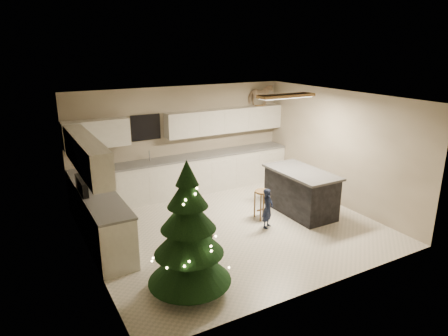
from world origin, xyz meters
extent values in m
plane|color=beige|center=(0.00, 0.00, 0.00)|extent=(5.50, 5.50, 0.00)
cube|color=#B1A58E|center=(0.00, 2.50, 1.30)|extent=(5.50, 0.02, 2.60)
cube|color=#B1A58E|center=(0.00, -2.50, 1.30)|extent=(5.50, 0.02, 2.60)
cube|color=#B1A58E|center=(-2.75, 0.00, 1.30)|extent=(0.02, 5.00, 2.60)
cube|color=#B1A58E|center=(2.75, 0.00, 1.30)|extent=(0.02, 5.00, 2.60)
cube|color=silver|center=(0.00, 0.00, 2.60)|extent=(5.50, 5.00, 0.02)
cube|color=olive|center=(1.30, 0.10, 2.55)|extent=(1.25, 0.32, 0.06)
cube|color=white|center=(1.30, 0.10, 2.52)|extent=(1.15, 0.24, 0.02)
cube|color=silver|center=(0.00, 2.20, 0.45)|extent=(5.48, 0.60, 0.90)
cube|color=silver|center=(-2.45, 0.60, 0.45)|extent=(0.60, 2.60, 0.90)
cube|color=slate|center=(0.00, 2.19, 0.92)|extent=(5.48, 0.62, 0.04)
cube|color=slate|center=(-2.44, 0.60, 0.92)|extent=(0.62, 2.60, 0.04)
cube|color=silver|center=(-2.05, 2.33, 1.70)|extent=(1.40, 0.35, 0.60)
cube|color=silver|center=(1.15, 2.33, 1.70)|extent=(3.20, 0.35, 0.60)
cube|color=silver|center=(-2.58, 0.72, 1.70)|extent=(0.35, 2.60, 0.60)
cube|color=black|center=(-0.90, 2.47, 1.70)|extent=(0.70, 0.04, 0.60)
cube|color=#99999E|center=(-0.90, 2.20, 0.90)|extent=(0.55, 0.40, 0.06)
cylinder|color=#99999E|center=(-0.90, 2.30, 1.06)|extent=(0.03, 0.03, 0.24)
cube|color=black|center=(-2.43, 0.90, 0.45)|extent=(0.64, 0.75, 0.90)
cube|color=black|center=(-2.68, 0.90, 1.05)|extent=(0.10, 0.75, 0.30)
cube|color=black|center=(1.66, -0.09, 0.45)|extent=(0.80, 1.60, 0.90)
cube|color=#313133|center=(1.66, -0.09, 0.93)|extent=(0.90, 1.70, 0.05)
cylinder|color=olive|center=(0.76, 0.06, 0.59)|extent=(0.32, 0.32, 0.04)
cylinder|color=olive|center=(0.65, -0.05, 0.29)|extent=(0.03, 0.03, 0.58)
cylinder|color=olive|center=(0.88, -0.05, 0.29)|extent=(0.03, 0.03, 0.58)
cylinder|color=olive|center=(0.65, 0.17, 0.29)|extent=(0.03, 0.03, 0.58)
cylinder|color=olive|center=(0.88, 0.17, 0.29)|extent=(0.03, 0.03, 0.58)
cube|color=olive|center=(0.76, 0.06, 0.19)|extent=(0.25, 0.03, 0.03)
cylinder|color=#3F2816|center=(-1.67, -1.60, 0.14)|extent=(0.11, 0.11, 0.27)
cone|color=black|center=(-1.67, -1.60, 0.50)|extent=(1.24, 1.24, 0.64)
cone|color=black|center=(-1.67, -1.60, 0.91)|extent=(1.02, 1.02, 0.55)
cone|color=black|center=(-1.67, -1.60, 1.28)|extent=(0.80, 0.80, 0.50)
cone|color=black|center=(-1.67, -1.60, 1.59)|extent=(0.58, 0.58, 0.46)
cone|color=black|center=(-1.67, -1.60, 1.87)|extent=(0.33, 0.33, 0.36)
sphere|color=#FFD88C|center=(-1.03, -1.60, 0.23)|extent=(0.03, 0.03, 0.03)
sphere|color=#FFD88C|center=(-1.12, -1.31, 0.29)|extent=(0.03, 0.03, 0.03)
sphere|color=#FFD88C|center=(-1.33, -1.10, 0.35)|extent=(0.03, 0.03, 0.03)
sphere|color=#FFD88C|center=(-1.60, -1.02, 0.41)|extent=(0.03, 0.03, 0.03)
sphere|color=#FFD88C|center=(-1.87, -1.07, 0.47)|extent=(0.03, 0.03, 0.03)
sphere|color=#FFD88C|center=(-2.08, -1.24, 0.53)|extent=(0.03, 0.03, 0.03)
sphere|color=#FFD88C|center=(-2.18, -1.47, 0.59)|extent=(0.03, 0.03, 0.03)
sphere|color=#FFD88C|center=(-2.16, -1.72, 0.65)|extent=(0.03, 0.03, 0.03)
sphere|color=#FFD88C|center=(-2.03, -1.92, 0.71)|extent=(0.03, 0.03, 0.03)
sphere|color=#FFD88C|center=(-1.84, -2.03, 0.77)|extent=(0.03, 0.03, 0.03)
sphere|color=#FFD88C|center=(-1.62, -2.04, 0.82)|extent=(0.03, 0.03, 0.03)
sphere|color=#FFD88C|center=(-1.44, -1.95, 0.88)|extent=(0.03, 0.03, 0.03)
sphere|color=#FFD88C|center=(-1.32, -1.79, 0.94)|extent=(0.03, 0.03, 0.03)
sphere|color=#FFD88C|center=(-1.29, -1.60, 1.00)|extent=(0.03, 0.03, 0.03)
sphere|color=#FFD88C|center=(-1.36, -1.44, 1.06)|extent=(0.03, 0.03, 0.03)
sphere|color=#FFD88C|center=(-1.48, -1.33, 1.12)|extent=(0.03, 0.03, 0.03)
sphere|color=#FFD88C|center=(-1.63, -1.29, 1.18)|extent=(0.03, 0.03, 0.03)
sphere|color=#FFD88C|center=(-1.77, -1.32, 1.24)|extent=(0.03, 0.03, 0.03)
sphere|color=#FFD88C|center=(-1.88, -1.42, 1.30)|extent=(0.03, 0.03, 0.03)
sphere|color=#FFD88C|center=(-1.92, -1.54, 1.36)|extent=(0.03, 0.03, 0.03)
sphere|color=#FFD88C|center=(-1.90, -1.65, 1.42)|extent=(0.03, 0.03, 0.03)
sphere|color=#FFD88C|center=(-1.83, -1.74, 1.48)|extent=(0.03, 0.03, 0.03)
sphere|color=#FFD88C|center=(-1.74, -1.78, 1.54)|extent=(0.03, 0.03, 0.03)
sphere|color=#FFD88C|center=(-1.65, -1.77, 1.60)|extent=(0.03, 0.03, 0.03)
sphere|color=#FFD88C|center=(-1.59, -1.72, 1.66)|extent=(0.03, 0.03, 0.03)
sphere|color=#FFD88C|center=(-1.56, -1.66, 1.72)|extent=(0.03, 0.03, 0.03)
sphere|color=#FFD88C|center=(-1.56, -1.60, 1.78)|extent=(0.03, 0.03, 0.03)
sphere|color=#FFD88C|center=(-1.59, -1.56, 1.84)|extent=(0.03, 0.03, 0.03)
sphere|color=#FFD88C|center=(-1.63, -1.55, 1.90)|extent=(0.03, 0.03, 0.03)
sphere|color=silver|center=(-1.12, -1.60, 0.35)|extent=(0.06, 0.06, 0.06)
sphere|color=silver|center=(-1.97, -1.19, 0.50)|extent=(0.06, 0.06, 0.06)
sphere|color=silver|center=(-1.81, -2.03, 0.65)|extent=(0.06, 0.06, 0.06)
sphere|color=silver|center=(-1.29, -1.48, 0.80)|extent=(0.06, 0.06, 0.06)
sphere|color=silver|center=(-1.95, -1.40, 0.94)|extent=(0.06, 0.06, 0.06)
sphere|color=silver|center=(-1.67, -1.89, 1.09)|extent=(0.06, 0.06, 0.06)
sphere|color=silver|center=(-1.48, -1.46, 1.24)|extent=(0.06, 0.06, 0.06)
sphere|color=silver|center=(-1.85, -1.54, 1.39)|extent=(0.06, 0.06, 0.06)
sphere|color=silver|center=(-1.63, -1.73, 1.54)|extent=(0.06, 0.06, 0.06)
sphere|color=silver|center=(-1.63, -1.54, 1.69)|extent=(0.06, 0.06, 0.06)
sphere|color=silver|center=(-1.70, -1.60, 1.84)|extent=(0.06, 0.06, 0.06)
imported|color=black|center=(0.60, -0.37, 0.41)|extent=(0.36, 0.33, 0.82)
cube|color=olive|center=(2.19, 2.29, 2.01)|extent=(0.24, 0.02, 0.02)
cube|color=olive|center=(2.19, 2.36, 2.01)|extent=(0.24, 0.02, 0.02)
imported|color=tan|center=(2.19, 2.33, 2.28)|extent=(0.67, 0.47, 0.52)
camera|label=1|loc=(-3.76, -6.37, 3.54)|focal=32.00mm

